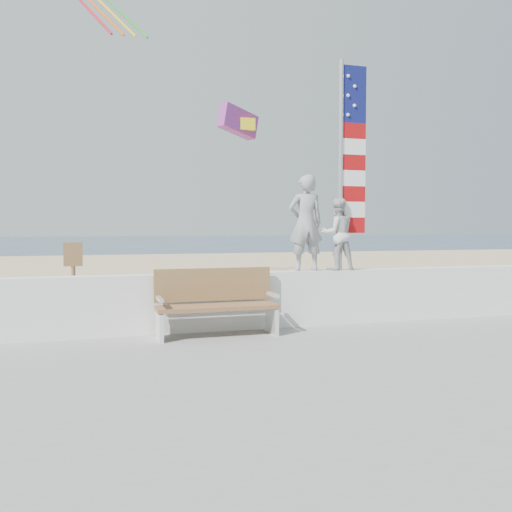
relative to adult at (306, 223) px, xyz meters
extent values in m
plane|color=#2B4057|center=(-1.12, -2.00, -1.87)|extent=(220.00, 220.00, 0.00)
cube|color=#C9AF86|center=(-1.12, 7.00, -1.83)|extent=(90.00, 40.00, 0.08)
cube|color=silver|center=(-1.12, 0.00, -1.24)|extent=(30.00, 0.35, 0.90)
imported|color=gray|center=(0.00, 0.00, 0.00)|extent=(0.61, 0.43, 1.58)
imported|color=silver|center=(0.58, 0.00, -0.19)|extent=(0.61, 0.49, 1.21)
cube|color=brown|center=(-1.62, -0.55, -1.25)|extent=(1.80, 0.50, 0.06)
cube|color=olive|center=(-1.62, -0.28, -0.94)|extent=(1.80, 0.05, 0.50)
cube|color=white|center=(-2.47, -0.55, -1.49)|extent=(0.06, 0.50, 0.40)
cube|color=silver|center=(-2.47, -0.60, -1.09)|extent=(0.06, 0.45, 0.05)
cube|color=white|center=(-0.77, -0.55, -1.49)|extent=(0.06, 0.50, 0.40)
cube|color=white|center=(-0.77, -0.60, -1.09)|extent=(0.06, 0.45, 0.05)
cylinder|color=silver|center=(0.62, 0.00, 0.96)|extent=(0.08, 0.08, 3.50)
cube|color=#0F1451|center=(0.86, 0.00, 2.16)|extent=(0.44, 0.02, 0.95)
cube|color=#9E0A0C|center=(0.86, 0.00, -0.03)|extent=(0.44, 0.02, 0.26)
cube|color=white|center=(0.86, 0.00, 0.23)|extent=(0.44, 0.02, 0.26)
cube|color=#9E0A0C|center=(0.86, 0.00, 0.49)|extent=(0.44, 0.02, 0.26)
cube|color=white|center=(0.86, 0.00, 0.76)|extent=(0.44, 0.02, 0.26)
cube|color=#9E0A0C|center=(0.86, 0.00, 1.02)|extent=(0.44, 0.02, 0.26)
cube|color=white|center=(0.86, 0.00, 1.29)|extent=(0.44, 0.02, 0.26)
cube|color=#9E0A0C|center=(0.86, 0.00, 1.55)|extent=(0.44, 0.02, 0.26)
sphere|color=white|center=(0.74, -0.02, 1.81)|extent=(0.06, 0.06, 0.06)
sphere|color=white|center=(0.86, -0.02, 1.97)|extent=(0.06, 0.06, 0.06)
sphere|color=white|center=(0.74, -0.02, 2.13)|extent=(0.06, 0.06, 0.06)
sphere|color=white|center=(0.86, -0.02, 2.29)|extent=(0.06, 0.06, 0.06)
sphere|color=white|center=(0.74, -0.02, 2.45)|extent=(0.06, 0.06, 0.06)
cube|color=red|center=(-0.76, 1.48, 1.89)|extent=(0.87, 0.58, 0.59)
cube|color=yellow|center=(-0.61, 1.48, 1.84)|extent=(0.31, 0.23, 0.22)
cylinder|color=brown|center=(-3.71, 1.65, -1.19)|extent=(0.07, 0.07, 1.20)
cube|color=olive|center=(-3.71, 1.63, -0.54)|extent=(0.32, 0.03, 0.42)
camera|label=1|loc=(-3.38, -8.33, -0.08)|focal=38.00mm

